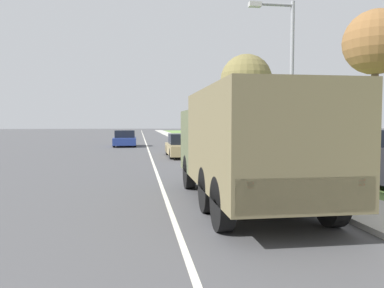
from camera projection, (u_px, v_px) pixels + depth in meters
name	position (u px, v px, depth m)	size (l,w,h in m)	color
ground_plane	(146.00, 143.00, 39.10)	(180.00, 180.00, 0.00)	#4C4C4F
lane_centre_stripe	(146.00, 143.00, 39.10)	(0.12, 120.00, 0.00)	silver
sidewalk_right	(188.00, 142.00, 39.73)	(1.80, 120.00, 0.12)	beige
grass_strip_right	(229.00, 142.00, 40.35)	(7.00, 120.00, 0.02)	#6B9347
military_truck	(247.00, 142.00, 9.42)	(2.56, 7.11, 2.86)	#545B3D
car_nearest_ahead	(183.00, 146.00, 22.97)	(1.90, 4.55, 1.42)	tan
car_second_ahead	(125.00, 139.00, 32.91)	(1.93, 3.91, 1.42)	navy
lamp_post	(286.00, 72.00, 13.42)	(1.69, 0.24, 6.30)	gray
tree_mid_right	(376.00, 43.00, 17.83)	(3.06, 3.06, 7.45)	brown
tree_far_right	(246.00, 81.00, 28.52)	(3.94, 3.94, 7.28)	#4C3D2D
utility_box	(347.00, 174.00, 12.56)	(0.55, 0.45, 0.70)	#3D7042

